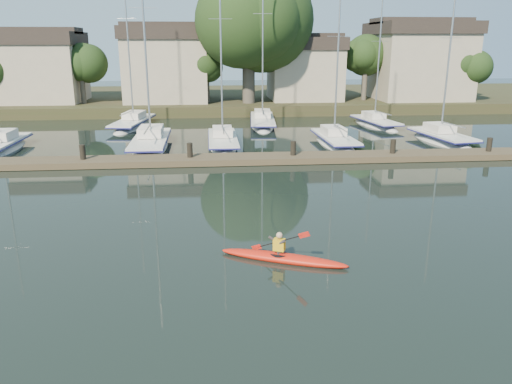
{
  "coord_description": "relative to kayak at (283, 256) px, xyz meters",
  "views": [
    {
      "loc": [
        -1.75,
        -14.29,
        6.71
      ],
      "look_at": [
        -0.09,
        3.97,
        1.2
      ],
      "focal_mm": 35.0,
      "sensor_mm": 36.0,
      "label": 1
    }
  ],
  "objects": [
    {
      "name": "sailboat_5",
      "position": [
        -8.61,
        27.39,
        -0.35
      ],
      "size": [
        3.39,
        9.06,
        14.64
      ],
      "rotation": [
        0.0,
        0.0,
        -0.15
      ],
      "color": "silver",
      "rests_on": "ground"
    },
    {
      "name": "sailboat_1",
      "position": [
        -6.2,
        18.62,
        -0.37
      ],
      "size": [
        2.39,
        9.29,
        15.14
      ],
      "rotation": [
        0.0,
        0.0,
        0.01
      ],
      "color": "silver",
      "rests_on": "ground"
    },
    {
      "name": "kayak",
      "position": [
        0.0,
        0.0,
        0.0
      ],
      "size": [
        4.1,
        2.16,
        1.35
      ],
      "rotation": [
        0.0,
        0.0,
        -0.4
      ],
      "color": "#B7150E",
      "rests_on": "ground"
    },
    {
      "name": "sailboat_3",
      "position": [
        6.27,
        18.64,
        -0.35
      ],
      "size": [
        2.28,
        7.71,
        12.32
      ],
      "rotation": [
        0.0,
        0.0,
        0.04
      ],
      "color": "silver",
      "rests_on": "ground"
    },
    {
      "name": "sailboat_4",
      "position": [
        13.93,
        18.68,
        -0.36
      ],
      "size": [
        3.11,
        7.43,
        12.24
      ],
      "rotation": [
        0.0,
        0.0,
        0.14
      ],
      "color": "silver",
      "rests_on": "ground"
    },
    {
      "name": "sailboat_7",
      "position": [
        11.55,
        26.02,
        -0.34
      ],
      "size": [
        3.08,
        7.54,
        11.81
      ],
      "rotation": [
        0.0,
        0.0,
        0.16
      ],
      "color": "silver",
      "rests_on": "ground"
    },
    {
      "name": "sailboat_6",
      "position": [
        2.19,
        27.45,
        -0.34
      ],
      "size": [
        2.78,
        9.74,
        15.28
      ],
      "rotation": [
        0.0,
        0.0,
        -0.08
      ],
      "color": "silver",
      "rests_on": "ground"
    },
    {
      "name": "dock",
      "position": [
        -0.42,
        13.77,
        0.04
      ],
      "size": [
        34.0,
        2.0,
        1.8
      ],
      "color": "#493B2A",
      "rests_on": "ground"
    },
    {
      "name": "ground",
      "position": [
        -0.42,
        -0.23,
        -0.16
      ],
      "size": [
        160.0,
        160.0,
        0.0
      ],
      "primitive_type": "plane",
      "color": "black",
      "rests_on": "ground"
    },
    {
      "name": "sailboat_0",
      "position": [
        -15.8,
        18.53,
        -0.36
      ],
      "size": [
        2.15,
        7.63,
        12.11
      ],
      "rotation": [
        0.0,
        0.0,
        -0.0
      ],
      "color": "silver",
      "rests_on": "ground"
    },
    {
      "name": "shore",
      "position": [
        1.19,
        40.06,
        3.06
      ],
      "size": [
        90.0,
        25.25,
        12.75
      ],
      "color": "#292F17",
      "rests_on": "ground"
    },
    {
      "name": "sailboat_2",
      "position": [
        -1.4,
        18.99,
        -0.34
      ],
      "size": [
        2.02,
        8.48,
        14.02
      ],
      "rotation": [
        0.0,
        0.0,
        0.01
      ],
      "color": "silver",
      "rests_on": "ground"
    }
  ]
}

